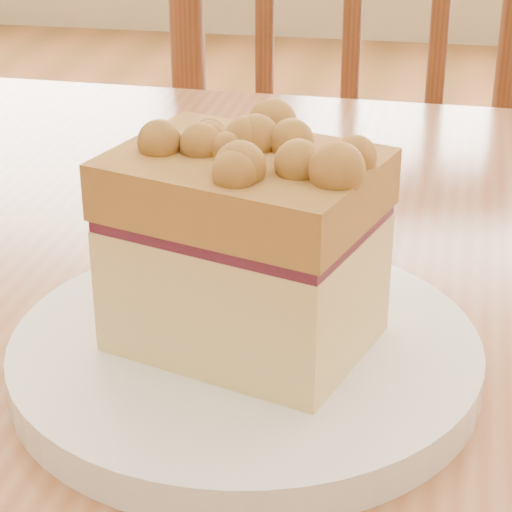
{
  "coord_description": "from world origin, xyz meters",
  "views": [
    {
      "loc": [
        0.09,
        -0.27,
        1.03
      ],
      "look_at": [
        0.01,
        0.19,
        0.8
      ],
      "focal_mm": 70.0,
      "sensor_mm": 36.0,
      "label": 1
    }
  ],
  "objects_px": {
    "cafe_chair_main": "(333,244)",
    "cafe_table_main": "(322,460)",
    "plate": "(245,357)",
    "cake_slice": "(242,239)"
  },
  "relations": [
    {
      "from": "cafe_table_main",
      "to": "plate",
      "type": "relative_size",
      "value": 5.6
    },
    {
      "from": "cafe_chair_main",
      "to": "cafe_table_main",
      "type": "bearing_deg",
      "value": 85.42
    },
    {
      "from": "cafe_chair_main",
      "to": "cake_slice",
      "type": "height_order",
      "value": "cafe_chair_main"
    },
    {
      "from": "plate",
      "to": "cake_slice",
      "type": "xyz_separation_m",
      "value": [
        -0.0,
        -0.0,
        0.07
      ]
    },
    {
      "from": "cafe_chair_main",
      "to": "plate",
      "type": "bearing_deg",
      "value": 82.34
    },
    {
      "from": "cake_slice",
      "to": "cafe_chair_main",
      "type": "bearing_deg",
      "value": 110.02
    },
    {
      "from": "cafe_table_main",
      "to": "cake_slice",
      "type": "bearing_deg",
      "value": -125.37
    },
    {
      "from": "cafe_table_main",
      "to": "plate",
      "type": "distance_m",
      "value": 0.11
    },
    {
      "from": "plate",
      "to": "cake_slice",
      "type": "relative_size",
      "value": 1.62
    },
    {
      "from": "cafe_table_main",
      "to": "cake_slice",
      "type": "xyz_separation_m",
      "value": [
        -0.04,
        -0.05,
        0.16
      ]
    }
  ]
}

